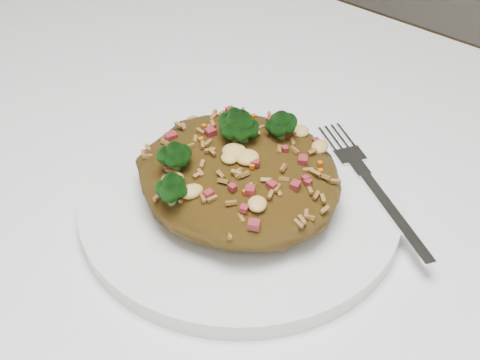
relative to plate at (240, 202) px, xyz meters
name	(u,v)px	position (x,y,z in m)	size (l,w,h in m)	color
plate	(240,202)	(0.00, 0.00, 0.00)	(0.24, 0.24, 0.01)	white
fried_rice	(239,167)	(0.00, 0.00, 0.03)	(0.15, 0.14, 0.06)	brown
fork	(379,194)	(0.08, 0.06, 0.01)	(0.15, 0.10, 0.00)	silver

